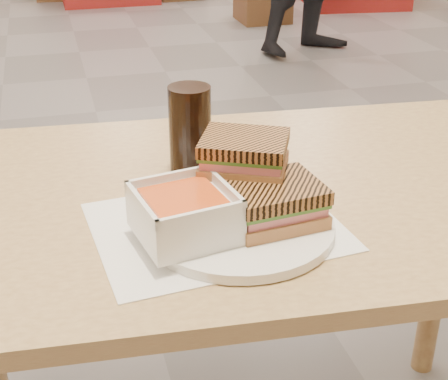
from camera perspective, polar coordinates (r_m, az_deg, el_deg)
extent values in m
cube|color=tan|center=(1.12, 2.78, -0.44)|extent=(1.25, 0.79, 0.03)
cylinder|color=tan|center=(1.73, 18.22, -5.35)|extent=(0.06, 0.06, 0.72)
cube|color=white|center=(0.99, -0.67, -3.16)|extent=(0.38, 0.31, 0.00)
cylinder|color=white|center=(0.98, 1.34, -3.16)|extent=(0.28, 0.28, 0.02)
cube|color=white|center=(0.93, -3.42, -2.39)|extent=(0.15, 0.15, 0.05)
cube|color=orange|center=(0.92, -3.47, -0.73)|extent=(0.12, 0.12, 0.01)
cube|color=white|center=(0.94, 0.03, 0.26)|extent=(0.03, 0.13, 0.02)
cube|color=white|center=(0.90, -7.16, -1.27)|extent=(0.03, 0.13, 0.02)
cube|color=white|center=(0.97, -4.87, 1.06)|extent=(0.13, 0.03, 0.02)
cube|color=white|center=(0.86, -1.93, -2.21)|extent=(0.13, 0.03, 0.02)
cube|color=#A56D41|center=(0.97, 4.30, -2.11)|extent=(0.15, 0.13, 0.02)
cube|color=#D56A7E|center=(0.97, 4.33, -1.25)|extent=(0.14, 0.12, 0.01)
cube|color=#386B23|center=(0.96, 4.35, -0.73)|extent=(0.14, 0.12, 0.01)
cube|color=brown|center=(0.96, 4.38, -0.02)|extent=(0.15, 0.13, 0.02)
cube|color=#A56D41|center=(1.01, 1.74, 2.10)|extent=(0.16, 0.15, 0.02)
cube|color=#D56A7E|center=(1.00, 1.76, 2.92)|extent=(0.15, 0.14, 0.01)
cube|color=#386B23|center=(0.99, 1.77, 3.42)|extent=(0.16, 0.15, 0.01)
cube|color=brown|center=(0.99, 1.78, 4.09)|extent=(0.16, 0.15, 0.02)
cylinder|color=black|center=(1.13, -2.95, 5.16)|extent=(0.07, 0.07, 0.16)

